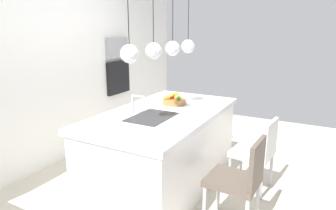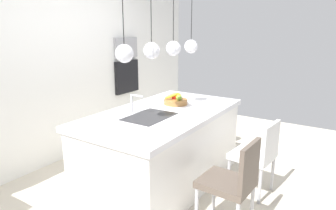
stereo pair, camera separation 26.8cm
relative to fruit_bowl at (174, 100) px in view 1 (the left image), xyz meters
The scene contains 14 objects.
floor 1.02m from the fruit_bowl, behind, with size 6.60×6.60×0.00m, color beige.
back_wall 1.68m from the fruit_bowl, 102.52° to the left, with size 6.00×0.10×2.60m, color white.
kitchen_island 0.61m from the fruit_bowl, behind, with size 2.06×1.12×0.91m.
sink_basin 0.63m from the fruit_bowl, behind, with size 0.56×0.40×0.02m, color #2D2D30.
faucet 0.65m from the fruit_bowl, 165.23° to the left, with size 0.02×0.17×0.22m.
fruit_bowl is the anchor object (origin of this frame).
microwave 1.84m from the fruit_bowl, 60.99° to the left, with size 0.54×0.08×0.34m, color #9E9EA3.
oven 1.75m from the fruit_bowl, 60.99° to the left, with size 0.56×0.08×0.56m, color black.
chair_near 1.37m from the fruit_bowl, 125.28° to the right, with size 0.43×0.48×0.89m.
chair_middle 1.15m from the fruit_bowl, 88.65° to the right, with size 0.47×0.47×0.86m.
pendant_light_left 1.19m from the fruit_bowl, behind, with size 0.17×0.17×0.77m.
pendant_light_center_left 0.87m from the fruit_bowl, behind, with size 0.17×0.17×0.77m.
pendant_light_center_right 0.67m from the fruit_bowl, 161.20° to the right, with size 0.17×0.17×0.77m.
pendant_light_right 0.71m from the fruit_bowl, ahead, with size 0.17×0.17×0.77m.
Camera 1 is at (-2.86, -1.59, 1.83)m, focal length 31.78 mm.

